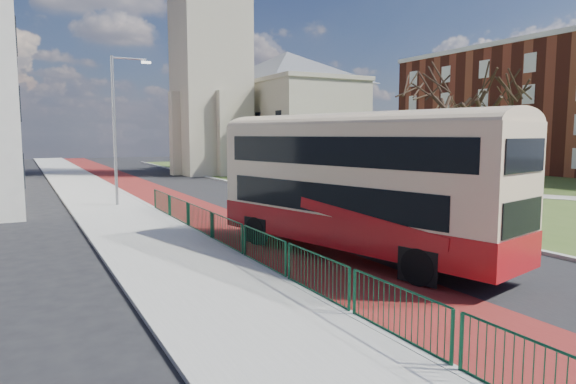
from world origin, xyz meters
TOP-DOWN VIEW (x-y plane):
  - ground at (0.00, 0.00)m, footprint 160.00×160.00m
  - road_carriageway at (1.50, 20.00)m, footprint 9.00×120.00m
  - bus_lane at (-1.20, 20.00)m, footprint 3.40×120.00m
  - pavement_west at (-5.00, 20.00)m, footprint 4.00×120.00m
  - kerb_west at (-3.00, 20.00)m, footprint 0.25×120.00m
  - kerb_east at (6.10, 22.00)m, footprint 0.25×80.00m
  - grass_green at (26.00, 22.00)m, footprint 40.00×80.00m
  - footpath at (20.00, 10.00)m, footprint 18.84×32.82m
  - pedestrian_railing at (-2.95, 4.00)m, footprint 0.07×24.00m
  - gothic_church at (12.56, 38.00)m, footprint 16.38×18.00m
  - streetlamp at (-4.35, 18.00)m, footprint 2.13×0.18m
  - bus at (0.31, 2.45)m, footprint 5.02×10.94m
  - winter_tree_near at (11.94, 8.99)m, footprint 7.91×7.91m
  - winter_tree_far at (24.68, 19.36)m, footprint 5.74×5.74m
  - litter_bin at (10.53, 9.20)m, footprint 0.83×0.83m

SIDE VIEW (x-z plane):
  - ground at x=0.00m, z-range 0.00..0.00m
  - road_carriageway at x=1.50m, z-range 0.00..0.01m
  - bus_lane at x=-1.20m, z-range 0.00..0.01m
  - grass_green at x=26.00m, z-range 0.00..0.04m
  - footpath at x=20.00m, z-range 0.04..0.07m
  - pavement_west at x=-5.00m, z-range 0.00..0.12m
  - kerb_west at x=-3.00m, z-range 0.00..0.13m
  - kerb_east at x=6.10m, z-range 0.00..0.13m
  - litter_bin at x=10.53m, z-range 0.04..1.05m
  - pedestrian_railing at x=-2.95m, z-range -0.01..1.11m
  - bus at x=0.31m, z-range 0.32..4.77m
  - streetlamp at x=-4.35m, z-range 0.59..8.59m
  - winter_tree_far at x=24.68m, z-range 1.58..9.57m
  - winter_tree_near at x=11.94m, z-range 1.74..10.59m
  - gothic_church at x=12.56m, z-range -6.87..33.13m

